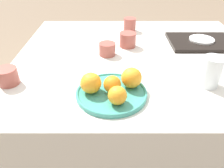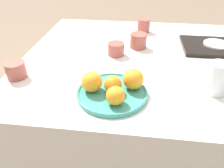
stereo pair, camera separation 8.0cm
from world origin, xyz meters
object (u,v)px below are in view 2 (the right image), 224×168
cup_3 (116,49)px  fruit_platter (112,93)px  orange_2 (133,79)px  water_glass (218,78)px  cup_0 (16,70)px  side_plate (217,44)px  cup_2 (138,41)px  orange_3 (116,96)px  orange_0 (113,84)px  orange_1 (92,82)px  cup_1 (144,26)px  serving_tray (216,47)px

cup_3 → fruit_platter: bearing=-86.4°
orange_2 → cup_3: bearing=107.7°
fruit_platter → water_glass: water_glass is taller
orange_2 → cup_0: orange_2 is taller
side_plate → cup_2: size_ratio=1.52×
orange_3 → cup_3: orange_3 is taller
orange_0 → cup_3: orange_0 is taller
orange_1 → orange_2: 0.16m
orange_3 → cup_2: orange_3 is taller
side_plate → cup_3: cup_3 is taller
cup_0 → side_plate: bearing=23.9°
water_glass → cup_3: water_glass is taller
orange_1 → side_plate: size_ratio=0.58×
orange_3 → cup_1: 0.77m
water_glass → cup_3: (-0.41, 0.28, -0.03)m
fruit_platter → cup_2: bearing=79.0°
orange_0 → cup_3: 0.35m
orange_1 → cup_1: orange_1 is taller
water_glass → cup_1: size_ratio=1.55×
orange_2 → serving_tray: orange_2 is taller
orange_0 → orange_2: (0.07, 0.04, 0.01)m
water_glass → fruit_platter: bearing=-170.2°
water_glass → cup_2: water_glass is taller
orange_1 → orange_3: size_ratio=1.18×
orange_1 → cup_0: size_ratio=0.94×
side_plate → serving_tray: bearing=0.0°
orange_1 → orange_3: (0.10, -0.07, -0.01)m
orange_1 → orange_0: bearing=0.1°
orange_2 → cup_0: 0.50m
orange_0 → cup_0: bearing=169.9°
water_glass → serving_tray: 0.44m
orange_0 → water_glass: (0.39, 0.06, 0.02)m
fruit_platter → side_plate: bearing=44.0°
orange_2 → water_glass: (0.31, 0.03, 0.01)m
serving_tray → cup_3: 0.55m
cup_3 → orange_1: bearing=-98.9°
fruit_platter → cup_1: bearing=80.6°
cup_3 → water_glass: bearing=-34.3°
cup_1 → cup_2: size_ratio=0.90×
serving_tray → cup_1: (-0.39, 0.21, 0.03)m
orange_0 → cup_2: bearing=79.3°
water_glass → cup_2: 0.49m
serving_tray → orange_1: bearing=-140.2°
orange_1 → cup_1: size_ratio=0.98×
orange_2 → water_glass: water_glass is taller
orange_3 → water_glass: 0.39m
fruit_platter → cup_3: cup_3 is taller
water_glass → side_plate: bearing=74.6°
orange_3 → side_plate: orange_3 is taller
cup_2 → orange_0: bearing=-100.7°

